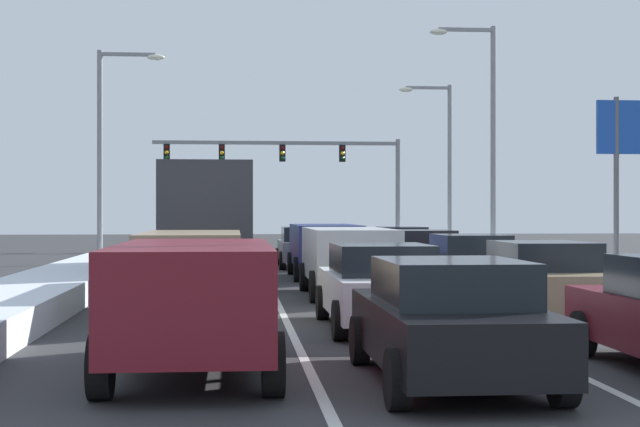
# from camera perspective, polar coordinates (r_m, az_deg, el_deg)

# --- Properties ---
(ground_plane) EXTENTS (127.71, 127.71, 0.00)m
(ground_plane) POSITION_cam_1_polar(r_m,az_deg,el_deg) (25.59, 1.01, -4.56)
(ground_plane) COLOR #333335
(lane_stripe_between_right_lane_and_center_lane) EXTENTS (0.14, 54.03, 0.01)m
(lane_stripe_between_right_lane_and_center_lane) POSITION_cam_1_polar(r_m,az_deg,el_deg) (30.66, 3.21, -3.77)
(lane_stripe_between_right_lane_and_center_lane) COLOR silver
(lane_stripe_between_right_lane_and_center_lane) RESTS_ON ground
(lane_stripe_between_center_lane_and_left_lane) EXTENTS (0.14, 54.03, 0.01)m
(lane_stripe_between_center_lane_and_left_lane) POSITION_cam_1_polar(r_m,az_deg,el_deg) (30.36, -3.16, -3.81)
(lane_stripe_between_center_lane_and_left_lane) COLOR silver
(lane_stripe_between_center_lane_and_left_lane) RESTS_ON ground
(snow_bank_right_shoulder) EXTENTS (1.57, 54.03, 0.75)m
(snow_bank_right_shoulder) POSITION_cam_1_polar(r_m,az_deg,el_deg) (31.83, 12.71, -2.96)
(snow_bank_right_shoulder) COLOR silver
(snow_bank_right_shoulder) RESTS_ON ground
(snow_bank_left_shoulder) EXTENTS (2.20, 54.03, 0.55)m
(snow_bank_left_shoulder) POSITION_cam_1_polar(r_m,az_deg,el_deg) (30.64, -13.14, -3.27)
(snow_bank_left_shoulder) COLOR silver
(snow_bank_left_shoulder) RESTS_ON ground
(sedan_tan_right_lane_second) EXTENTS (2.00, 4.50, 1.51)m
(sedan_tan_right_lane_second) POSITION_cam_1_polar(r_m,az_deg,el_deg) (19.26, 12.83, -3.83)
(sedan_tan_right_lane_second) COLOR #937F60
(sedan_tan_right_lane_second) RESTS_ON ground
(sedan_charcoal_right_lane_third) EXTENTS (2.00, 4.50, 1.51)m
(sedan_charcoal_right_lane_third) POSITION_cam_1_polar(r_m,az_deg,el_deg) (24.78, 8.72, -2.94)
(sedan_charcoal_right_lane_third) COLOR #38383D
(sedan_charcoal_right_lane_third) RESTS_ON ground
(sedan_red_right_lane_fourth) EXTENTS (2.00, 4.50, 1.51)m
(sedan_red_right_lane_fourth) POSITION_cam_1_polar(r_m,az_deg,el_deg) (30.53, 6.11, -2.36)
(sedan_red_right_lane_fourth) COLOR maroon
(sedan_red_right_lane_fourth) RESTS_ON ground
(sedan_green_right_lane_fifth) EXTENTS (2.00, 4.50, 1.51)m
(sedan_green_right_lane_fifth) POSITION_cam_1_polar(r_m,az_deg,el_deg) (36.84, 4.77, -1.94)
(sedan_green_right_lane_fifth) COLOR #1E5633
(sedan_green_right_lane_fifth) RESTS_ON ground
(sedan_black_center_lane_nearest) EXTENTS (2.00, 4.50, 1.51)m
(sedan_black_center_lane_nearest) POSITION_cam_1_polar(r_m,az_deg,el_deg) (11.95, 7.58, -6.25)
(sedan_black_center_lane_nearest) COLOR black
(sedan_black_center_lane_nearest) RESTS_ON ground
(sedan_white_center_lane_second) EXTENTS (2.00, 4.50, 1.51)m
(sedan_white_center_lane_second) POSITION_cam_1_polar(r_m,az_deg,el_deg) (17.36, 3.55, -4.26)
(sedan_white_center_lane_second) COLOR silver
(sedan_white_center_lane_second) RESTS_ON ground
(suv_silver_center_lane_third) EXTENTS (2.16, 4.90, 1.67)m
(suv_silver_center_lane_third) POSITION_cam_1_polar(r_m,az_deg,el_deg) (23.99, 1.66, -2.44)
(suv_silver_center_lane_third) COLOR #B7BABF
(suv_silver_center_lane_third) RESTS_ON ground
(suv_navy_center_lane_fourth) EXTENTS (2.16, 4.90, 1.67)m
(suv_navy_center_lane_fourth) POSITION_cam_1_polar(r_m,az_deg,el_deg) (30.59, 0.29, -1.89)
(suv_navy_center_lane_fourth) COLOR navy
(suv_navy_center_lane_fourth) RESTS_ON ground
(sedan_gray_center_lane_fifth) EXTENTS (2.00, 4.50, 1.51)m
(sedan_gray_center_lane_fifth) POSITION_cam_1_polar(r_m,az_deg,el_deg) (36.32, -0.92, -1.97)
(sedan_gray_center_lane_fifth) COLOR slate
(sedan_gray_center_lane_fifth) RESTS_ON ground
(suv_maroon_left_lane_nearest) EXTENTS (2.16, 4.90, 1.67)m
(suv_maroon_left_lane_nearest) POSITION_cam_1_polar(r_m,az_deg,el_deg) (12.68, -7.39, -4.74)
(suv_maroon_left_lane_nearest) COLOR maroon
(suv_maroon_left_lane_nearest) RESTS_ON ground
(suv_tan_left_lane_second) EXTENTS (2.16, 4.90, 1.67)m
(suv_tan_left_lane_second) POSITION_cam_1_polar(r_m,az_deg,el_deg) (19.74, -7.54, -3.00)
(suv_tan_left_lane_second) COLOR #937F60
(suv_tan_left_lane_second) RESTS_ON ground
(box_truck_left_lane_third) EXTENTS (2.53, 7.20, 3.36)m
(box_truck_left_lane_third) POSITION_cam_1_polar(r_m,az_deg,el_deg) (27.27, -6.55, -0.27)
(box_truck_left_lane_third) COLOR #38383D
(box_truck_left_lane_third) RESTS_ON ground
(sedan_red_left_lane_fourth) EXTENTS (2.00, 4.50, 1.51)m
(sedan_red_left_lane_fourth) POSITION_cam_1_polar(r_m,az_deg,el_deg) (35.45, -6.32, -2.02)
(sedan_red_left_lane_fourth) COLOR maroon
(sedan_red_left_lane_fourth) RESTS_ON ground
(suv_green_left_lane_fifth) EXTENTS (2.16, 4.90, 1.67)m
(suv_green_left_lane_fifth) POSITION_cam_1_polar(r_m,az_deg,el_deg) (41.89, -6.28, -1.34)
(suv_green_left_lane_fifth) COLOR #1E5633
(suv_green_left_lane_fifth) RESTS_ON ground
(traffic_light_gantry) EXTENTS (14.00, 0.47, 6.20)m
(traffic_light_gantry) POSITION_cam_1_polar(r_m,az_deg,el_deg) (55.04, -0.85, 3.04)
(traffic_light_gantry) COLOR slate
(traffic_light_gantry) RESTS_ON ground
(street_lamp_right_mid) EXTENTS (2.66, 0.36, 9.39)m
(street_lamp_right_mid) POSITION_cam_1_polar(r_m,az_deg,el_deg) (39.06, 9.65, 5.18)
(street_lamp_right_mid) COLOR gray
(street_lamp_right_mid) RESTS_ON ground
(street_lamp_right_far) EXTENTS (2.66, 0.36, 8.36)m
(street_lamp_right_far) POSITION_cam_1_polar(r_m,az_deg,el_deg) (48.65, 7.20, 3.54)
(street_lamp_right_far) COLOR gray
(street_lamp_right_far) RESTS_ON ground
(street_lamp_left_mid) EXTENTS (2.66, 0.36, 8.51)m
(street_lamp_left_mid) POSITION_cam_1_polar(r_m,az_deg,el_deg) (39.76, -12.26, 4.42)
(street_lamp_left_mid) COLOR gray
(street_lamp_left_mid) RESTS_ON ground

